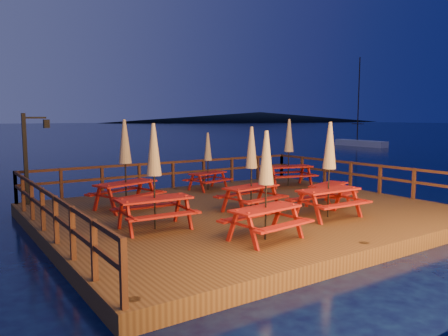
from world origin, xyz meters
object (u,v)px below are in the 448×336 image
(picnic_table_0, at_px, (329,168))
(picnic_table_1, at_px, (208,160))
(lamp_post, at_px, (30,150))
(sailboat, at_px, (360,143))
(picnic_table_2, at_px, (251,168))

(picnic_table_0, height_order, picnic_table_1, picnic_table_0)
(lamp_post, distance_m, sailboat, 41.43)
(picnic_table_0, relative_size, picnic_table_1, 1.21)
(picnic_table_0, bearing_deg, sailboat, 38.60)
(picnic_table_1, height_order, picnic_table_2, picnic_table_2)
(lamp_post, height_order, picnic_table_2, lamp_post)
(picnic_table_0, xyz_separation_m, picnic_table_2, (-1.34, 1.89, -0.08))
(lamp_post, xyz_separation_m, picnic_table_2, (5.32, -5.00, -0.45))
(lamp_post, height_order, picnic_table_0, lamp_post)
(lamp_post, height_order, sailboat, sailboat)
(picnic_table_0, bearing_deg, lamp_post, 135.27)
(sailboat, bearing_deg, picnic_table_1, -146.18)
(lamp_post, bearing_deg, sailboat, 24.10)
(lamp_post, distance_m, picnic_table_0, 9.58)
(sailboat, bearing_deg, picnic_table_0, -138.23)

